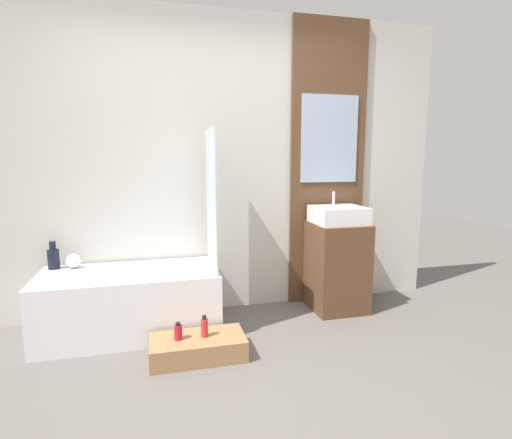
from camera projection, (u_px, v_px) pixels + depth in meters
name	position (u px, v px, depth m)	size (l,w,h in m)	color
ground_plane	(261.00, 410.00, 2.20)	(12.00, 12.00, 0.00)	#605B56
wall_tiled_back	(215.00, 166.00, 3.51)	(4.20, 0.06, 2.60)	beige
wall_wood_accent	(328.00, 163.00, 3.71)	(0.73, 0.04, 2.60)	brown
bathtub	(131.00, 302.00, 3.13)	(1.35, 0.65, 0.50)	white
glass_shower_screen	(212.00, 200.00, 3.11)	(0.01, 0.50, 1.10)	silver
wooden_step_bench	(198.00, 347.00, 2.77)	(0.65, 0.34, 0.15)	#997047
vanity_cabinet	(337.00, 266.00, 3.61)	(0.46, 0.47, 0.79)	brown
sink	(338.00, 215.00, 3.54)	(0.44, 0.40, 0.27)	white
vase_tall_dark	(53.00, 258.00, 3.16)	(0.09, 0.09, 0.22)	black
vase_round_light	(73.00, 261.00, 3.19)	(0.12, 0.12, 0.12)	silver
bottle_soap_primary	(178.00, 332.00, 2.72)	(0.06, 0.06, 0.12)	#B21928
bottle_soap_secondary	(204.00, 327.00, 2.76)	(0.05, 0.05, 0.15)	red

